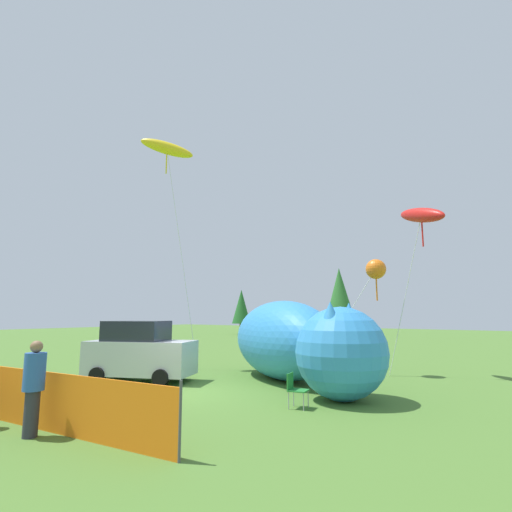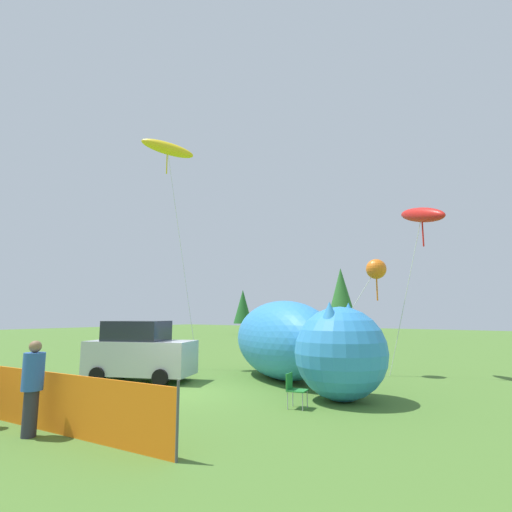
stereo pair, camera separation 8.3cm
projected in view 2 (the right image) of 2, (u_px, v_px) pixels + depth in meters
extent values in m
plane|color=#4C752D|center=(174.00, 393.00, 12.35)|extent=(120.00, 120.00, 0.00)
cube|color=#B7BCC1|center=(141.00, 357.00, 14.67)|extent=(4.20, 3.07, 1.21)
cube|color=#1E232D|center=(137.00, 331.00, 14.85)|extent=(2.56, 2.25, 0.72)
cylinder|color=black|center=(180.00, 371.00, 15.12)|extent=(0.62, 0.44, 0.57)
cylinder|color=black|center=(161.00, 378.00, 13.56)|extent=(0.62, 0.44, 0.57)
cylinder|color=black|center=(122.00, 369.00, 15.62)|extent=(0.62, 0.44, 0.57)
cylinder|color=black|center=(98.00, 375.00, 14.06)|extent=(0.62, 0.44, 0.57)
cube|color=#267F33|center=(297.00, 390.00, 10.41)|extent=(0.56, 0.56, 0.03)
cube|color=#267F33|center=(289.00, 381.00, 10.53)|extent=(0.12, 0.45, 0.43)
cylinder|color=#A5A5AD|center=(307.00, 399.00, 10.47)|extent=(0.02, 0.02, 0.45)
cylinder|color=#A5A5AD|center=(303.00, 402.00, 10.11)|extent=(0.02, 0.02, 0.45)
cylinder|color=#A5A5AD|center=(293.00, 397.00, 10.64)|extent=(0.02, 0.02, 0.45)
cylinder|color=#A5A5AD|center=(288.00, 400.00, 10.28)|extent=(0.02, 0.02, 0.45)
ellipsoid|color=#338CD8|center=(282.00, 339.00, 15.24)|extent=(6.98, 6.03, 2.93)
ellipsoid|color=white|center=(283.00, 357.00, 15.14)|extent=(4.65, 4.12, 1.32)
sphere|color=#338CD8|center=(341.00, 353.00, 11.41)|extent=(2.64, 2.64, 2.64)
cone|color=#338CD8|center=(349.00, 316.00, 12.09)|extent=(0.74, 0.74, 0.79)
cone|color=#338CD8|center=(330.00, 316.00, 11.03)|extent=(0.74, 0.74, 0.79)
cube|color=orange|center=(54.00, 402.00, 8.34)|extent=(6.73, 0.71, 1.20)
cylinder|color=#4C4C51|center=(177.00, 421.00, 6.66)|extent=(0.05, 0.05, 1.32)
cylinder|color=#2D2D38|center=(30.00, 414.00, 8.00)|extent=(0.28, 0.28, 0.90)
cylinder|color=#2D59A5|center=(33.00, 371.00, 8.12)|extent=(0.41, 0.41, 0.75)
sphere|color=#8C6647|center=(35.00, 347.00, 8.19)|extent=(0.24, 0.24, 0.24)
cylinder|color=silver|center=(182.00, 253.00, 18.61)|extent=(1.84, 0.60, 10.52)
ellipsoid|color=yellow|center=(167.00, 148.00, 19.66)|extent=(2.39, 2.26, 1.25)
cylinder|color=yellow|center=(167.00, 162.00, 19.56)|extent=(0.06, 0.06, 1.20)
cylinder|color=silver|center=(344.00, 321.00, 16.18)|extent=(2.29, 1.63, 4.28)
sphere|color=orange|center=(376.00, 269.00, 16.47)|extent=(0.83, 0.83, 0.83)
cylinder|color=orange|center=(377.00, 286.00, 16.37)|extent=(0.06, 0.06, 1.20)
cylinder|color=silver|center=(406.00, 295.00, 16.03)|extent=(1.54, 0.29, 6.41)
ellipsoid|color=red|center=(422.00, 215.00, 16.15)|extent=(2.43, 2.30, 1.35)
cylinder|color=red|center=(423.00, 232.00, 16.05)|extent=(0.06, 0.06, 1.20)
cylinder|color=brown|center=(243.00, 329.00, 48.57)|extent=(0.41, 0.41, 1.29)
cone|color=#236028|center=(243.00, 306.00, 48.96)|extent=(2.27, 2.27, 4.12)
cylinder|color=brown|center=(342.00, 327.00, 47.23)|extent=(0.60, 0.60, 1.89)
cone|color=#2D6B2D|center=(341.00, 293.00, 47.80)|extent=(3.33, 3.33, 6.05)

